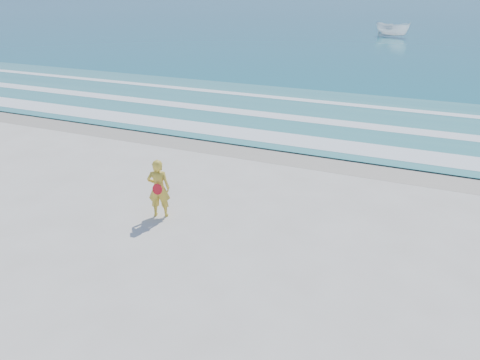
% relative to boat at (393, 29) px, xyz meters
% --- Properties ---
extents(ground, '(400.00, 400.00, 0.00)m').
position_rel_boat_xyz_m(ground, '(1.01, -47.31, -0.79)').
color(ground, silver).
rests_on(ground, ground).
extents(wet_sand, '(400.00, 2.40, 0.00)m').
position_rel_boat_xyz_m(wet_sand, '(1.01, -38.31, -0.79)').
color(wet_sand, '#B2A893').
rests_on(wet_sand, ground).
extents(ocean, '(400.00, 190.00, 0.04)m').
position_rel_boat_xyz_m(ocean, '(1.01, 57.69, -0.77)').
color(ocean, '#19727F').
rests_on(ocean, ground).
extents(shallow, '(400.00, 10.00, 0.01)m').
position_rel_boat_xyz_m(shallow, '(1.01, -33.31, -0.74)').
color(shallow, '#59B7AD').
rests_on(shallow, ocean).
extents(foam_near, '(400.00, 1.40, 0.01)m').
position_rel_boat_xyz_m(foam_near, '(1.01, -37.01, -0.74)').
color(foam_near, white).
rests_on(foam_near, shallow).
extents(foam_mid, '(400.00, 0.90, 0.01)m').
position_rel_boat_xyz_m(foam_mid, '(1.01, -34.11, -0.74)').
color(foam_mid, white).
rests_on(foam_mid, shallow).
extents(foam_far, '(400.00, 0.60, 0.01)m').
position_rel_boat_xyz_m(foam_far, '(1.01, -30.81, -0.74)').
color(foam_far, white).
rests_on(foam_far, shallow).
extents(boat, '(4.14, 2.87, 1.50)m').
position_rel_boat_xyz_m(boat, '(0.00, 0.00, 0.00)').
color(boat, white).
rests_on(boat, ocean).
extents(woman, '(0.65, 0.54, 1.52)m').
position_rel_boat_xyz_m(woman, '(-0.35, -44.08, -0.03)').
color(woman, gold).
rests_on(woman, ground).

